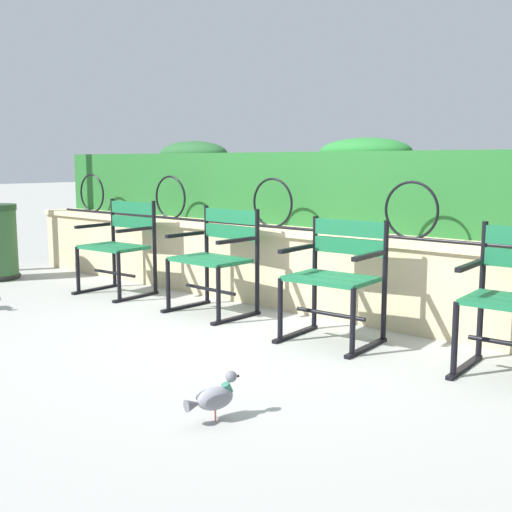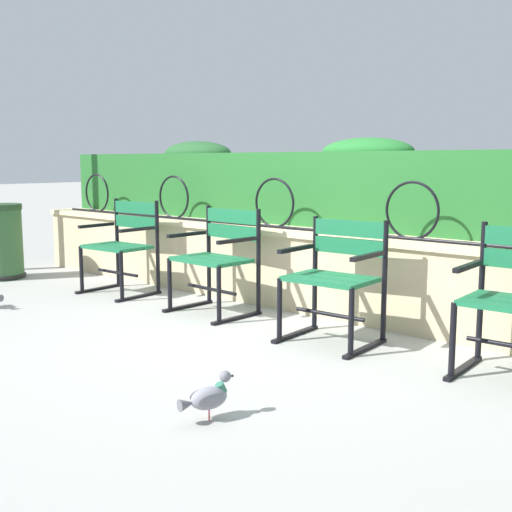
% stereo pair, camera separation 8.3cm
% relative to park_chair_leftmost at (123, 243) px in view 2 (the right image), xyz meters
% --- Properties ---
extents(ground_plane, '(60.00, 60.00, 0.00)m').
position_rel_park_chair_leftmost_xyz_m(ground_plane, '(1.83, -0.31, -0.47)').
color(ground_plane, '#9E9E99').
extents(stone_wall, '(7.40, 0.41, 0.66)m').
position_rel_park_chair_leftmost_xyz_m(stone_wall, '(1.83, 0.58, -0.13)').
color(stone_wall, '#C6B289').
rests_on(stone_wall, ground).
extents(iron_arch_fence, '(6.86, 0.02, 0.42)m').
position_rel_park_chair_leftmost_xyz_m(iron_arch_fence, '(1.48, 0.50, 0.37)').
color(iron_arch_fence, black).
rests_on(iron_arch_fence, stone_wall).
extents(hedge_row, '(7.25, 0.56, 0.76)m').
position_rel_park_chair_leftmost_xyz_m(hedge_row, '(1.83, 1.03, 0.55)').
color(hedge_row, '#236028').
rests_on(hedge_row, stone_wall).
extents(park_chair_leftmost, '(0.64, 0.55, 0.86)m').
position_rel_park_chair_leftmost_xyz_m(park_chair_leftmost, '(0.00, 0.00, 0.00)').
color(park_chair_leftmost, '#19663D').
rests_on(park_chair_leftmost, ground).
extents(park_chair_centre_left, '(0.65, 0.55, 0.85)m').
position_rel_park_chair_leftmost_xyz_m(park_chair_centre_left, '(1.21, 0.03, -0.00)').
color(park_chair_centre_left, '#19663D').
rests_on(park_chair_centre_left, ground).
extents(park_chair_centre_right, '(0.62, 0.55, 0.83)m').
position_rel_park_chair_leftmost_xyz_m(park_chair_centre_right, '(2.40, -0.04, -0.01)').
color(park_chair_centre_right, '#19663D').
rests_on(park_chair_centre_right, ground).
extents(pigeon_near_chairs, '(0.15, 0.29, 0.22)m').
position_rel_park_chair_leftmost_xyz_m(pigeon_near_chairs, '(2.72, -1.57, -0.35)').
color(pigeon_near_chairs, gray).
rests_on(pigeon_near_chairs, ground).
extents(trash_bin, '(0.44, 0.44, 0.78)m').
position_rel_park_chair_leftmost_xyz_m(trash_bin, '(-1.55, -0.38, -0.09)').
color(trash_bin, '#2D562D').
rests_on(trash_bin, ground).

